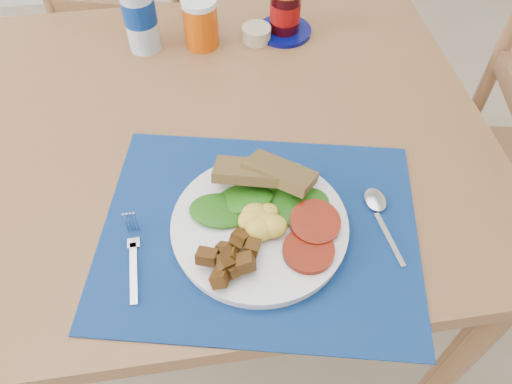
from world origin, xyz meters
TOP-DOWN VIEW (x-y plane):
  - ground at (0.00, 0.00)m, footprint 4.00×4.00m
  - table at (0.00, 0.20)m, footprint 1.40×0.90m
  - chair_far at (-0.02, 0.83)m, footprint 0.50×0.48m
  - placemat at (0.22, -0.05)m, footprint 0.59×0.51m
  - breakfast_plate at (0.21, -0.06)m, footprint 0.28×0.28m
  - fork at (0.01, -0.07)m, footprint 0.02×0.15m
  - spoon at (0.42, -0.05)m, footprint 0.04×0.16m
  - water_bottle at (0.04, 0.48)m, footprint 0.07×0.07m
  - juice_glass at (0.17, 0.47)m, footprint 0.08×0.08m
  - ramekin at (0.29, 0.47)m, footprint 0.07×0.07m
  - jam_on_saucer at (0.36, 0.49)m, footprint 0.13×0.13m

SIDE VIEW (x-z plane):
  - ground at x=0.00m, z-range 0.00..0.00m
  - chair_far at x=-0.02m, z-range 0.01..1.11m
  - table at x=0.00m, z-range 0.29..1.04m
  - placemat at x=0.22m, z-range 0.75..0.75m
  - fork at x=0.01m, z-range 0.75..0.76m
  - spoon at x=0.42m, z-range 0.75..0.76m
  - ramekin at x=0.29m, z-range 0.75..0.78m
  - breakfast_plate at x=0.21m, z-range 0.74..0.81m
  - jam_on_saucer at x=0.36m, z-range 0.74..0.86m
  - juice_glass at x=0.17m, z-range 0.75..0.86m
  - water_bottle at x=0.04m, z-range 0.74..0.98m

